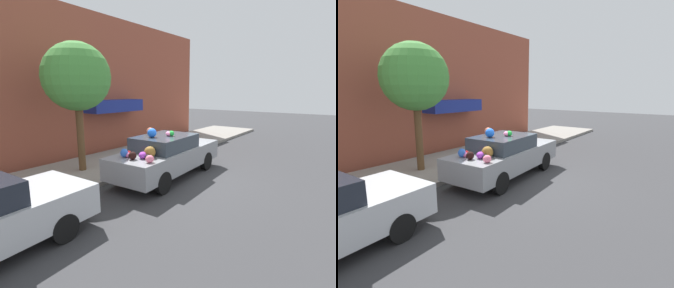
# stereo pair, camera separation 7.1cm
# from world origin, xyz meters

# --- Properties ---
(ground_plane) EXTENTS (60.00, 60.00, 0.00)m
(ground_plane) POSITION_xyz_m (0.00, 0.00, 0.00)
(ground_plane) COLOR #38383A
(sidewalk_curb) EXTENTS (24.00, 3.20, 0.15)m
(sidewalk_curb) POSITION_xyz_m (0.00, 2.70, 0.07)
(sidewalk_curb) COLOR gray
(sidewalk_curb) RESTS_ON ground
(building_facade) EXTENTS (18.00, 1.20, 6.25)m
(building_facade) POSITION_xyz_m (0.07, 4.93, 3.09)
(building_facade) COLOR #9E4C38
(building_facade) RESTS_ON ground
(street_tree) EXTENTS (2.23, 2.23, 4.29)m
(street_tree) POSITION_xyz_m (-1.55, 2.65, 3.29)
(street_tree) COLOR brown
(street_tree) RESTS_ON sidewalk_curb
(fire_hydrant) EXTENTS (0.20, 0.20, 0.70)m
(fire_hydrant) POSITION_xyz_m (2.90, 1.71, 0.49)
(fire_hydrant) COLOR gold
(fire_hydrant) RESTS_ON sidewalk_curb
(art_car) EXTENTS (4.61, 1.87, 1.72)m
(art_car) POSITION_xyz_m (-0.06, 0.06, 0.76)
(art_car) COLOR gray
(art_car) RESTS_ON ground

